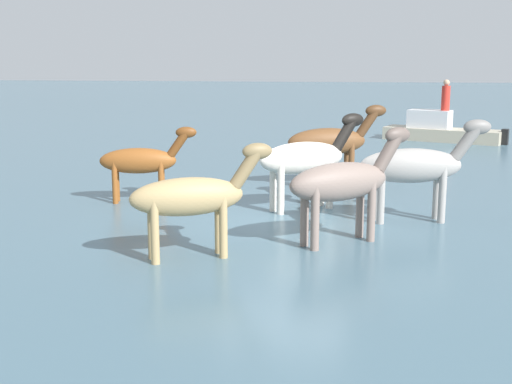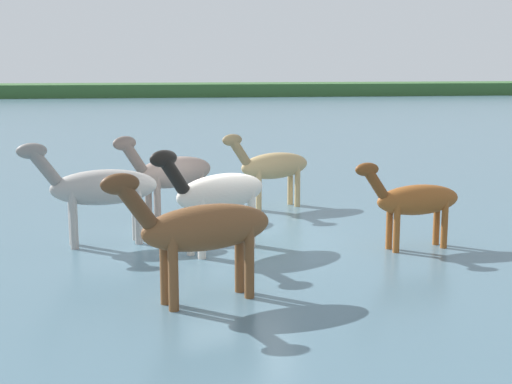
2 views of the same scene
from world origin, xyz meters
The scene contains 9 objects.
ground_plane centered at (0.00, 0.00, 0.00)m, with size 143.54×143.54×0.00m, color #476675.
horse_dark_mare centered at (-0.35, -0.82, 1.13)m, with size 2.37×1.86×2.04m.
horse_pinto_flank centered at (-0.81, -3.68, 1.13)m, with size 2.60×1.31×2.05m.
horse_mid_herd centered at (1.28, 3.07, 1.04)m, with size 2.34×1.36×1.88m.
horse_gray_outer centered at (-1.17, 1.81, 1.11)m, with size 2.32×1.88×2.02m.
horse_lead centered at (3.38, -1.09, 0.95)m, with size 2.23×0.83×1.72m.
horse_chestnut_trailing centered at (-2.58, 0.00, 1.13)m, with size 2.66×1.00×2.06m.
boat_dinghy_port centered at (-4.88, -13.59, 0.31)m, with size 4.62×2.85×1.33m.
person_boatman_standing centered at (-5.01, -13.53, 1.73)m, with size 0.32×0.32×1.19m.
Camera 1 is at (-1.16, 13.78, 3.32)m, focal length 48.04 mm.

